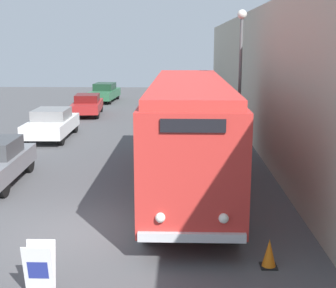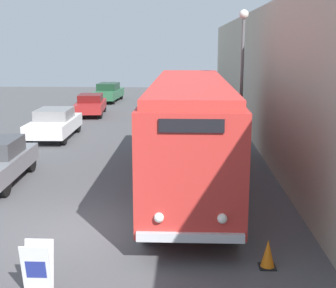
% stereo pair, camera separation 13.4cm
% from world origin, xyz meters
% --- Properties ---
extents(ground_plane, '(80.00, 80.00, 0.00)m').
position_xyz_m(ground_plane, '(0.00, 0.00, 0.00)').
color(ground_plane, '#4C4C4F').
extents(building_wall_right, '(0.30, 60.00, 6.32)m').
position_xyz_m(building_wall_right, '(6.21, 10.00, 3.16)').
color(building_wall_right, '#B2A893').
rests_on(building_wall_right, ground_plane).
extents(vintage_bus, '(2.46, 11.54, 3.58)m').
position_xyz_m(vintage_bus, '(2.95, 4.03, 2.02)').
color(vintage_bus, black).
rests_on(vintage_bus, ground_plane).
extents(sign_board, '(0.56, 0.39, 1.05)m').
position_xyz_m(sign_board, '(0.02, -2.98, 0.51)').
color(sign_board, gray).
rests_on(sign_board, ground_plane).
extents(streetlamp, '(0.36, 0.36, 5.99)m').
position_xyz_m(streetlamp, '(4.97, 7.35, 3.92)').
color(streetlamp, '#595E60').
rests_on(streetlamp, ground_plane).
extents(parked_car_mid, '(2.03, 4.67, 1.49)m').
position_xyz_m(parked_car_mid, '(-3.87, 11.99, 0.77)').
color(parked_car_mid, black).
rests_on(parked_car_mid, ground_plane).
extents(parked_car_far, '(2.17, 4.58, 1.39)m').
position_xyz_m(parked_car_far, '(-3.62, 19.77, 0.72)').
color(parked_car_far, black).
rests_on(parked_car_far, ground_plane).
extents(parked_car_distant, '(2.04, 4.89, 1.51)m').
position_xyz_m(parked_car_distant, '(-3.69, 27.26, 0.76)').
color(parked_car_distant, black).
rests_on(parked_car_distant, ground_plane).
extents(traffic_cone, '(0.36, 0.36, 0.64)m').
position_xyz_m(traffic_cone, '(4.62, -1.71, 0.31)').
color(traffic_cone, black).
rests_on(traffic_cone, ground_plane).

